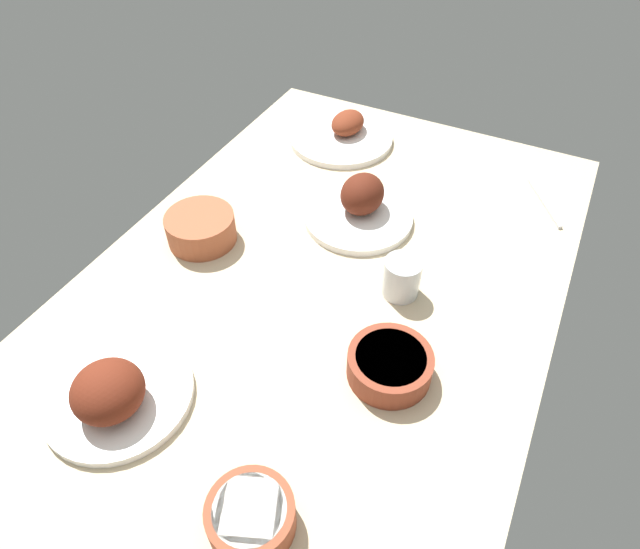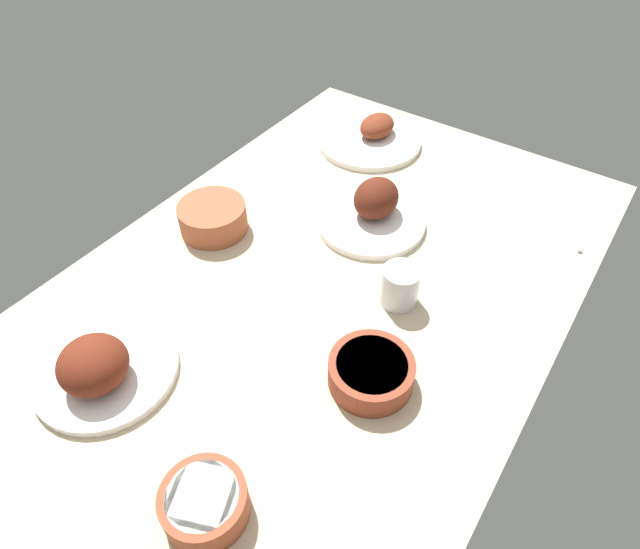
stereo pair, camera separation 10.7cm
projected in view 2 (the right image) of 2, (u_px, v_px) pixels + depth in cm
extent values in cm
cube|color=#C6B28E|center=(320.00, 288.00, 110.33)|extent=(140.00, 90.00, 4.00)
cylinder|color=white|center=(370.00, 221.00, 120.93)|extent=(24.39, 24.39, 1.60)
ellipsoid|color=#511E11|center=(376.00, 198.00, 118.92)|extent=(11.21, 9.46, 8.70)
cylinder|color=white|center=(106.00, 370.00, 93.03)|extent=(24.58, 24.58, 1.60)
ellipsoid|color=#602314|center=(93.00, 365.00, 88.03)|extent=(11.48, 11.42, 8.61)
cylinder|color=white|center=(369.00, 141.00, 144.28)|extent=(27.47, 27.47, 1.60)
ellipsoid|color=maroon|center=(377.00, 126.00, 143.31)|extent=(11.09, 8.15, 5.41)
cylinder|color=brown|center=(205.00, 503.00, 75.16)|extent=(12.32, 12.32, 5.45)
cylinder|color=white|center=(202.00, 497.00, 73.58)|extent=(10.10, 10.10, 1.00)
cylinder|color=brown|center=(371.00, 372.00, 90.61)|extent=(14.53, 14.53, 5.05)
cylinder|color=#9E3314|center=(372.00, 365.00, 89.17)|extent=(11.92, 11.92, 1.00)
cylinder|color=#A35133|center=(214.00, 217.00, 118.30)|extent=(14.75, 14.75, 6.33)
cylinder|color=#4C192D|center=(212.00, 207.00, 116.40)|extent=(12.10, 12.10, 1.00)
cylinder|color=silver|center=(400.00, 286.00, 102.52)|extent=(7.27, 7.27, 8.04)
cube|color=silver|center=(568.00, 224.00, 120.79)|extent=(15.54, 10.55, 0.80)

